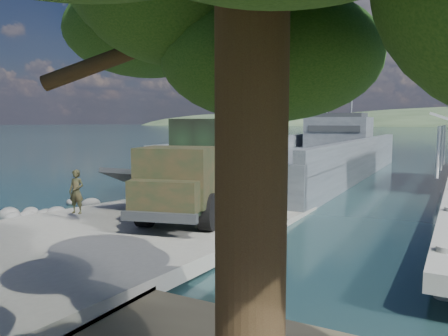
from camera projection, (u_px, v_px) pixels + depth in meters
ground at (148, 231)px, 18.69m from camera, size 1400.00×1400.00×0.00m
boat_ramp at (133, 230)px, 17.79m from camera, size 10.00×18.00×0.50m
shoreline_rocks at (57, 214)px, 22.08m from camera, size 3.20×5.60×0.90m
landing_craft at (307, 165)px, 38.03m from camera, size 10.22×39.01×11.55m
military_truck at (200, 166)px, 19.92m from camera, size 5.05×9.61×4.28m
soldier at (77, 201)px, 17.87m from camera, size 0.73×0.55×1.81m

